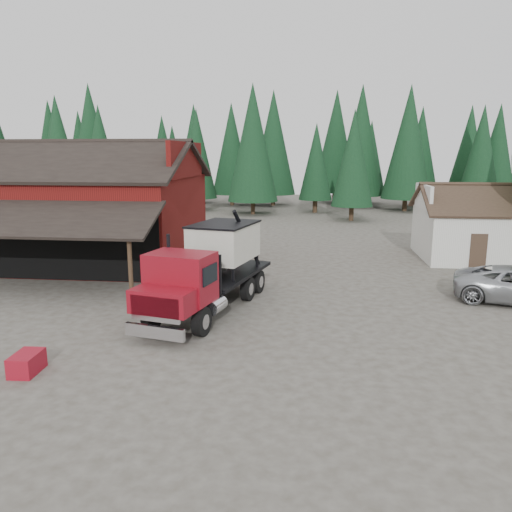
# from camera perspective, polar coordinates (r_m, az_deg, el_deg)

# --- Properties ---
(ground) EXTENTS (120.00, 120.00, 0.00)m
(ground) POSITION_cam_1_polar(r_m,az_deg,el_deg) (19.62, -0.53, -7.26)
(ground) COLOR #464137
(ground) RESTS_ON ground
(red_barn) EXTENTS (12.80, 13.63, 7.18)m
(red_barn) POSITION_cam_1_polar(r_m,az_deg,el_deg) (31.49, -18.56, 4.37)
(red_barn) COLOR maroon
(red_barn) RESTS_ON ground
(farmhouse) EXTENTS (8.60, 6.42, 4.65)m
(farmhouse) POSITION_cam_1_polar(r_m,az_deg,el_deg) (33.53, 25.08, 2.52)
(farmhouse) COLOR silver
(farmhouse) RESTS_ON ground
(conifer_backdrop) EXTENTS (76.00, 16.00, 16.00)m
(conifer_backdrop) POSITION_cam_1_polar(r_m,az_deg,el_deg) (60.80, 4.31, 5.64)
(conifer_backdrop) COLOR black
(conifer_backdrop) RESTS_ON ground
(near_pine_a) EXTENTS (4.40, 4.40, 11.40)m
(near_pine_a) POSITION_cam_1_polar(r_m,az_deg,el_deg) (52.38, -21.55, 10.91)
(near_pine_a) COLOR #382619
(near_pine_a) RESTS_ON ground
(near_pine_b) EXTENTS (3.96, 3.96, 10.40)m
(near_pine_b) POSITION_cam_1_polar(r_m,az_deg,el_deg) (48.56, 11.07, 10.91)
(near_pine_b) COLOR #382619
(near_pine_b) RESTS_ON ground
(near_pine_d) EXTENTS (5.28, 5.28, 13.40)m
(near_pine_d) POSITION_cam_1_polar(r_m,az_deg,el_deg) (52.80, -0.36, 12.80)
(near_pine_d) COLOR #382619
(near_pine_d) RESTS_ON ground
(feed_truck) EXTENTS (4.28, 9.07, 3.96)m
(feed_truck) POSITION_cam_1_polar(r_m,az_deg,el_deg) (20.47, -5.29, -1.13)
(feed_truck) COLOR black
(feed_truck) RESTS_ON ground
(equip_box) EXTENTS (0.75, 1.13, 0.60)m
(equip_box) POSITION_cam_1_polar(r_m,az_deg,el_deg) (16.48, -24.73, -11.06)
(equip_box) COLOR maroon
(equip_box) RESTS_ON ground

